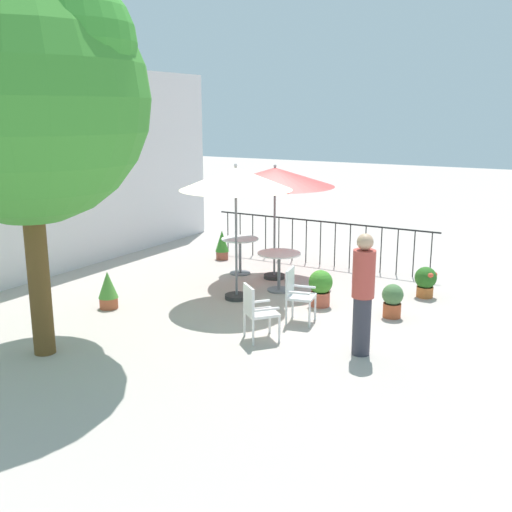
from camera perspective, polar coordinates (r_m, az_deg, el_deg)
ground_plane at (r=11.24m, az=-0.35°, el=-4.13°), size 60.00×60.00×0.00m
villa_facade at (r=13.72m, az=-17.51°, el=7.82°), size 9.78×0.30×4.39m
terrace_railing at (r=13.71m, az=6.14°, el=1.96°), size 0.03×5.36×1.01m
shade_tree at (r=8.79m, az=-21.09°, el=13.87°), size 3.52×3.35×5.26m
patio_umbrella_0 at (r=12.25m, az=1.80°, el=7.44°), size 2.43×2.43×2.38m
patio_umbrella_1 at (r=10.83m, az=-1.94°, el=7.24°), size 2.04×2.04×2.51m
cafe_table_0 at (r=11.64m, az=2.20°, el=-0.78°), size 0.83×0.83×0.76m
cafe_table_1 at (r=12.87m, az=-1.53°, el=0.66°), size 0.79×0.79×0.78m
patio_chair_0 at (r=9.95m, az=3.86°, el=-3.40°), size 0.51×0.51×0.91m
patio_chair_1 at (r=9.15m, az=0.06°, el=-5.04°), size 0.63×0.63×0.87m
potted_plant_0 at (r=11.73m, az=15.79°, el=-2.26°), size 0.41×0.41×0.58m
potted_plant_1 at (r=10.97m, az=-13.86°, el=-3.10°), size 0.35×0.35×0.68m
potted_plant_2 at (r=14.19m, az=-3.24°, el=1.09°), size 0.32×0.32×0.70m
potted_plant_3 at (r=10.46m, az=12.81°, el=-4.07°), size 0.36×0.36×0.58m
potted_plant_4 at (r=10.83m, az=6.12°, el=-2.90°), size 0.43×0.43×0.66m
standing_person at (r=8.62m, az=10.11°, el=-3.45°), size 0.40×0.40×1.77m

